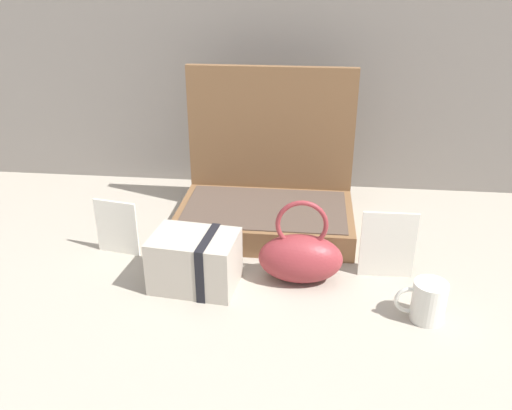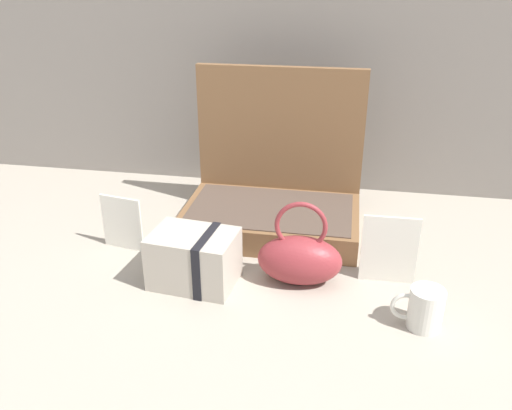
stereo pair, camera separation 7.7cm
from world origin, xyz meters
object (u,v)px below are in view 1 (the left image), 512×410
(coffee_mug, at_px, (427,301))
(teal_pouch_handbag, at_px, (301,257))
(cream_toiletry_bag, at_px, (196,261))
(info_card_left, at_px, (117,227))
(open_suitcase, at_px, (266,193))
(poster_card_right, at_px, (388,246))

(coffee_mug, bearing_deg, teal_pouch_handbag, 155.80)
(teal_pouch_handbag, height_order, cream_toiletry_bag, teal_pouch_handbag)
(teal_pouch_handbag, relative_size, cream_toiletry_bag, 1.01)
(cream_toiletry_bag, xyz_separation_m, info_card_left, (-0.23, 0.12, 0.01))
(open_suitcase, xyz_separation_m, coffee_mug, (0.38, -0.41, -0.05))
(coffee_mug, relative_size, poster_card_right, 0.63)
(teal_pouch_handbag, height_order, info_card_left, teal_pouch_handbag)
(open_suitcase, height_order, poster_card_right, open_suitcase)
(open_suitcase, xyz_separation_m, poster_card_right, (0.31, -0.25, -0.01))
(teal_pouch_handbag, distance_m, cream_toiletry_bag, 0.24)
(teal_pouch_handbag, bearing_deg, open_suitcase, 110.60)
(info_card_left, bearing_deg, cream_toiletry_bag, -17.60)
(open_suitcase, relative_size, coffee_mug, 4.49)
(coffee_mug, xyz_separation_m, info_card_left, (-0.74, 0.20, 0.03))
(poster_card_right, bearing_deg, info_card_left, 175.66)
(cream_toiletry_bag, relative_size, poster_card_right, 1.22)
(info_card_left, xyz_separation_m, poster_card_right, (0.67, -0.04, 0.01))
(cream_toiletry_bag, distance_m, poster_card_right, 0.45)
(cream_toiletry_bag, distance_m, coffee_mug, 0.51)
(teal_pouch_handbag, xyz_separation_m, coffee_mug, (0.27, -0.12, -0.02))
(open_suitcase, relative_size, poster_card_right, 2.84)
(open_suitcase, distance_m, poster_card_right, 0.40)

